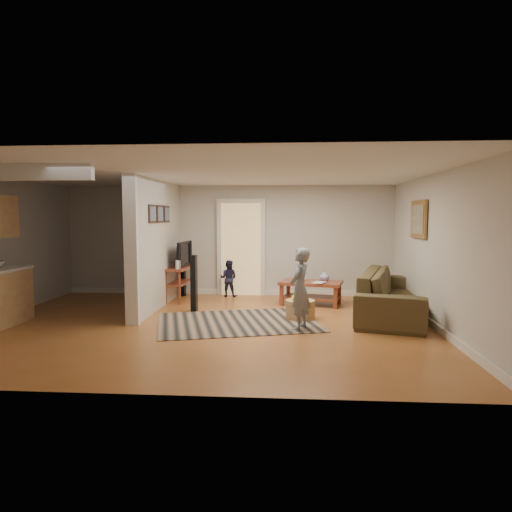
{
  "coord_description": "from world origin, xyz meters",
  "views": [
    {
      "loc": [
        1.37,
        -7.4,
        1.81
      ],
      "look_at": [
        0.8,
        0.66,
        1.1
      ],
      "focal_mm": 32.0,
      "sensor_mm": 36.0,
      "label": 1
    }
  ],
  "objects_px": {
    "speaker_left": "(194,283)",
    "speaker_right": "(183,275)",
    "tv_console": "(180,269)",
    "coffee_table": "(312,286)",
    "child": "(299,329)",
    "toddler": "(229,296)",
    "sofa": "(394,316)",
    "toy_basket": "(300,308)"
  },
  "relations": [
    {
      "from": "tv_console",
      "to": "coffee_table",
      "type": "bearing_deg",
      "value": -2.5
    },
    {
      "from": "toddler",
      "to": "child",
      "type": "bearing_deg",
      "value": 126.1
    },
    {
      "from": "child",
      "to": "toddler",
      "type": "xyz_separation_m",
      "value": [
        -1.52,
        2.89,
        0.0
      ]
    },
    {
      "from": "coffee_table",
      "to": "toy_basket",
      "type": "bearing_deg",
      "value": -101.36
    },
    {
      "from": "speaker_right",
      "to": "toddler",
      "type": "distance_m",
      "value": 1.15
    },
    {
      "from": "sofa",
      "to": "toddler",
      "type": "height_order",
      "value": "sofa"
    },
    {
      "from": "sofa",
      "to": "speaker_right",
      "type": "xyz_separation_m",
      "value": [
        -4.3,
        1.81,
        0.48
      ]
    },
    {
      "from": "tv_console",
      "to": "toddler",
      "type": "height_order",
      "value": "tv_console"
    },
    {
      "from": "toddler",
      "to": "toy_basket",
      "type": "bearing_deg",
      "value": 134.15
    },
    {
      "from": "child",
      "to": "coffee_table",
      "type": "bearing_deg",
      "value": -167.54
    },
    {
      "from": "sofa",
      "to": "speaker_right",
      "type": "bearing_deg",
      "value": 83.1
    },
    {
      "from": "coffee_table",
      "to": "speaker_left",
      "type": "distance_m",
      "value": 2.42
    },
    {
      "from": "toddler",
      "to": "sofa",
      "type": "bearing_deg",
      "value": 159.35
    },
    {
      "from": "tv_console",
      "to": "speaker_left",
      "type": "distance_m",
      "value": 1.27
    },
    {
      "from": "speaker_left",
      "to": "coffee_table",
      "type": "bearing_deg",
      "value": 30.87
    },
    {
      "from": "coffee_table",
      "to": "toy_basket",
      "type": "height_order",
      "value": "coffee_table"
    },
    {
      "from": "sofa",
      "to": "speaker_right",
      "type": "relative_size",
      "value": 2.92
    },
    {
      "from": "speaker_left",
      "to": "speaker_right",
      "type": "distance_m",
      "value": 1.76
    },
    {
      "from": "tv_console",
      "to": "speaker_right",
      "type": "bearing_deg",
      "value": 100.66
    },
    {
      "from": "coffee_table",
      "to": "speaker_right",
      "type": "xyz_separation_m",
      "value": [
        -2.86,
        0.81,
        0.11
      ]
    },
    {
      "from": "coffee_table",
      "to": "tv_console",
      "type": "relative_size",
      "value": 1.15
    },
    {
      "from": "speaker_left",
      "to": "speaker_right",
      "type": "bearing_deg",
      "value": 120.25
    },
    {
      "from": "toddler",
      "to": "speaker_left",
      "type": "bearing_deg",
      "value": 83.35
    },
    {
      "from": "sofa",
      "to": "coffee_table",
      "type": "xyz_separation_m",
      "value": [
        -1.44,
        1.0,
        0.38
      ]
    },
    {
      "from": "speaker_right",
      "to": "toddler",
      "type": "bearing_deg",
      "value": 13.95
    },
    {
      "from": "tv_console",
      "to": "speaker_left",
      "type": "relative_size",
      "value": 1.1
    },
    {
      "from": "sofa",
      "to": "toddler",
      "type": "bearing_deg",
      "value": 76.91
    },
    {
      "from": "tv_console",
      "to": "child",
      "type": "bearing_deg",
      "value": -39.98
    },
    {
      "from": "speaker_left",
      "to": "speaker_right",
      "type": "xyz_separation_m",
      "value": [
        -0.6,
        1.65,
        -0.06
      ]
    },
    {
      "from": "coffee_table",
      "to": "speaker_left",
      "type": "relative_size",
      "value": 1.26
    },
    {
      "from": "speaker_right",
      "to": "toddler",
      "type": "relative_size",
      "value": 1.18
    },
    {
      "from": "tv_console",
      "to": "speaker_right",
      "type": "distance_m",
      "value": 0.54
    },
    {
      "from": "sofa",
      "to": "toy_basket",
      "type": "xyz_separation_m",
      "value": [
        -1.71,
        -0.35,
        0.19
      ]
    },
    {
      "from": "tv_console",
      "to": "speaker_left",
      "type": "bearing_deg",
      "value": -61.35
    },
    {
      "from": "sofa",
      "to": "tv_console",
      "type": "bearing_deg",
      "value": 88.85
    },
    {
      "from": "coffee_table",
      "to": "child",
      "type": "xyz_separation_m",
      "value": [
        -0.3,
        -2.08,
        -0.38
      ]
    },
    {
      "from": "tv_console",
      "to": "child",
      "type": "relative_size",
      "value": 0.91
    },
    {
      "from": "sofa",
      "to": "toddler",
      "type": "xyz_separation_m",
      "value": [
        -3.26,
        1.81,
        0.0
      ]
    },
    {
      "from": "speaker_right",
      "to": "toddler",
      "type": "xyz_separation_m",
      "value": [
        1.04,
        0.0,
        -0.48
      ]
    },
    {
      "from": "speaker_right",
      "to": "speaker_left",
      "type": "bearing_deg",
      "value": -56.22
    },
    {
      "from": "coffee_table",
      "to": "speaker_right",
      "type": "bearing_deg",
      "value": 164.19
    },
    {
      "from": "speaker_left",
      "to": "toy_basket",
      "type": "relative_size",
      "value": 2.1
    }
  ]
}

